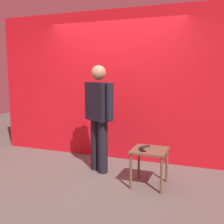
% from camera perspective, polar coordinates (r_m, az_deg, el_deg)
% --- Properties ---
extents(ground_plane, '(12.00, 12.00, 0.00)m').
position_cam_1_polar(ground_plane, '(4.19, -5.13, -14.05)').
color(ground_plane, '#59544F').
extents(back_wall_red, '(4.82, 0.12, 2.69)m').
position_cam_1_polar(back_wall_red, '(5.02, 0.83, 5.48)').
color(back_wall_red, red).
rests_on(back_wall_red, ground_plane).
extents(standing_person, '(0.63, 0.44, 1.70)m').
position_cam_1_polar(standing_person, '(4.32, -2.73, -0.21)').
color(standing_person, black).
rests_on(standing_person, ground_plane).
extents(side_table, '(0.48, 0.48, 0.53)m').
position_cam_1_polar(side_table, '(3.90, 7.86, -8.95)').
color(side_table, brown).
rests_on(side_table, ground_plane).
extents(cell_phone, '(0.14, 0.16, 0.01)m').
position_cam_1_polar(cell_phone, '(3.80, 6.28, -7.95)').
color(cell_phone, black).
rests_on(cell_phone, side_table).
extents(tv_remote, '(0.12, 0.17, 0.02)m').
position_cam_1_polar(tv_remote, '(3.96, 6.86, -7.21)').
color(tv_remote, black).
rests_on(tv_remote, side_table).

